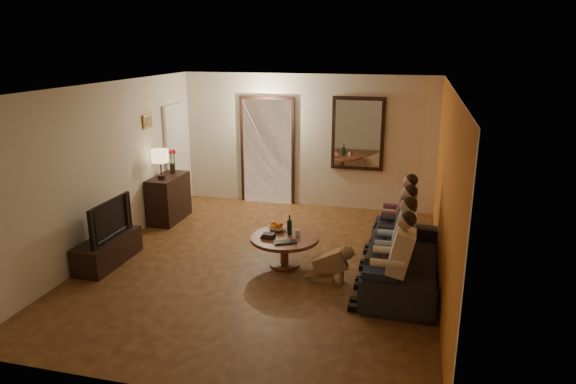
% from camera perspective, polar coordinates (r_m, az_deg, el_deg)
% --- Properties ---
extents(floor, '(5.00, 6.00, 0.01)m').
position_cam_1_polar(floor, '(7.72, -2.73, -7.96)').
color(floor, '#482913').
rests_on(floor, ground).
extents(ceiling, '(5.00, 6.00, 0.01)m').
position_cam_1_polar(ceiling, '(7.06, -3.02, 11.65)').
color(ceiling, white).
rests_on(ceiling, back_wall).
extents(back_wall, '(5.00, 0.02, 2.60)m').
position_cam_1_polar(back_wall, '(10.12, 2.10, 5.65)').
color(back_wall, beige).
rests_on(back_wall, floor).
extents(front_wall, '(5.00, 0.02, 2.60)m').
position_cam_1_polar(front_wall, '(4.66, -13.77, -7.89)').
color(front_wall, beige).
rests_on(front_wall, floor).
extents(left_wall, '(0.02, 6.00, 2.60)m').
position_cam_1_polar(left_wall, '(8.35, -19.54, 2.41)').
color(left_wall, beige).
rests_on(left_wall, floor).
extents(right_wall, '(0.02, 6.00, 2.60)m').
position_cam_1_polar(right_wall, '(6.99, 17.13, 0.06)').
color(right_wall, beige).
rests_on(right_wall, floor).
extents(orange_accent, '(0.01, 6.00, 2.60)m').
position_cam_1_polar(orange_accent, '(6.99, 17.05, 0.06)').
color(orange_accent, orange).
rests_on(orange_accent, right_wall).
extents(kitchen_doorway, '(1.00, 0.06, 2.10)m').
position_cam_1_polar(kitchen_doorway, '(10.34, -2.29, 4.47)').
color(kitchen_doorway, '#FFE0A5').
rests_on(kitchen_doorway, floor).
extents(door_trim, '(1.12, 0.04, 2.22)m').
position_cam_1_polar(door_trim, '(10.33, -2.30, 4.46)').
color(door_trim, black).
rests_on(door_trim, floor).
extents(fridge_glimpse, '(0.45, 0.03, 1.70)m').
position_cam_1_polar(fridge_glimpse, '(10.31, -0.93, 3.59)').
color(fridge_glimpse, silver).
rests_on(fridge_glimpse, floor).
extents(mirror_frame, '(1.00, 0.05, 1.40)m').
position_cam_1_polar(mirror_frame, '(9.89, 7.78, 6.44)').
color(mirror_frame, black).
rests_on(mirror_frame, back_wall).
extents(mirror_glass, '(0.86, 0.02, 1.26)m').
position_cam_1_polar(mirror_glass, '(9.86, 7.76, 6.41)').
color(mirror_glass, white).
rests_on(mirror_glass, back_wall).
extents(white_door, '(0.06, 0.85, 2.04)m').
position_cam_1_polar(white_door, '(10.33, -12.26, 3.92)').
color(white_door, white).
rests_on(white_door, floor).
extents(framed_art, '(0.03, 0.28, 0.24)m').
position_cam_1_polar(framed_art, '(9.32, -15.33, 7.59)').
color(framed_art, '#B28C33').
rests_on(framed_art, left_wall).
extents(art_canvas, '(0.01, 0.22, 0.18)m').
position_cam_1_polar(art_canvas, '(9.31, -15.25, 7.59)').
color(art_canvas, brown).
rests_on(art_canvas, left_wall).
extents(dresser, '(0.45, 0.94, 0.84)m').
position_cam_1_polar(dresser, '(9.66, -13.10, -0.67)').
color(dresser, black).
rests_on(dresser, floor).
extents(table_lamp, '(0.30, 0.30, 0.54)m').
position_cam_1_polar(table_lamp, '(9.30, -13.98, 3.01)').
color(table_lamp, beige).
rests_on(table_lamp, dresser).
extents(flower_vase, '(0.14, 0.14, 0.44)m').
position_cam_1_polar(flower_vase, '(9.69, -12.75, 3.31)').
color(flower_vase, red).
rests_on(flower_vase, dresser).
extents(tv_stand, '(0.45, 1.20, 0.40)m').
position_cam_1_polar(tv_stand, '(8.12, -19.37, -6.13)').
color(tv_stand, black).
rests_on(tv_stand, floor).
extents(tv, '(1.01, 0.13, 0.58)m').
position_cam_1_polar(tv, '(7.95, -19.70, -2.86)').
color(tv, black).
rests_on(tv, tv_stand).
extents(sofa, '(2.28, 0.96, 0.66)m').
position_cam_1_polar(sofa, '(7.23, 12.80, -7.25)').
color(sofa, black).
rests_on(sofa, floor).
extents(person_a, '(0.60, 0.40, 1.20)m').
position_cam_1_polar(person_a, '(6.30, 11.77, -8.14)').
color(person_a, tan).
rests_on(person_a, sofa).
extents(person_b, '(0.60, 0.40, 1.20)m').
position_cam_1_polar(person_b, '(6.85, 12.02, -6.10)').
color(person_b, tan).
rests_on(person_b, sofa).
extents(person_c, '(0.60, 0.40, 1.20)m').
position_cam_1_polar(person_c, '(7.41, 12.24, -4.37)').
color(person_c, tan).
rests_on(person_c, sofa).
extents(person_d, '(0.60, 0.40, 1.20)m').
position_cam_1_polar(person_d, '(7.98, 12.42, -2.88)').
color(person_d, tan).
rests_on(person_d, sofa).
extents(dog, '(0.57, 0.27, 0.56)m').
position_cam_1_polar(dog, '(7.10, 4.71, -7.76)').
color(dog, '#A0724A').
rests_on(dog, floor).
extents(coffee_table, '(1.01, 1.01, 0.45)m').
position_cam_1_polar(coffee_table, '(7.58, -0.38, -6.56)').
color(coffee_table, '#5B2D1B').
rests_on(coffee_table, floor).
extents(bowl, '(0.26, 0.26, 0.06)m').
position_cam_1_polar(bowl, '(7.73, -1.27, -4.06)').
color(bowl, white).
rests_on(bowl, coffee_table).
extents(oranges, '(0.20, 0.20, 0.08)m').
position_cam_1_polar(oranges, '(7.70, -1.28, -3.58)').
color(oranges, orange).
rests_on(oranges, bowl).
extents(wine_bottle, '(0.07, 0.07, 0.31)m').
position_cam_1_polar(wine_bottle, '(7.52, 0.17, -3.64)').
color(wine_bottle, black).
rests_on(wine_bottle, coffee_table).
extents(wine_glass, '(0.06, 0.06, 0.10)m').
position_cam_1_polar(wine_glass, '(7.48, 1.05, -4.60)').
color(wine_glass, silver).
rests_on(wine_glass, coffee_table).
extents(book_stack, '(0.20, 0.15, 0.07)m').
position_cam_1_polar(book_stack, '(7.45, -2.23, -4.84)').
color(book_stack, black).
rests_on(book_stack, coffee_table).
extents(laptop, '(0.39, 0.34, 0.03)m').
position_cam_1_polar(laptop, '(7.22, -0.18, -5.73)').
color(laptop, black).
rests_on(laptop, coffee_table).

